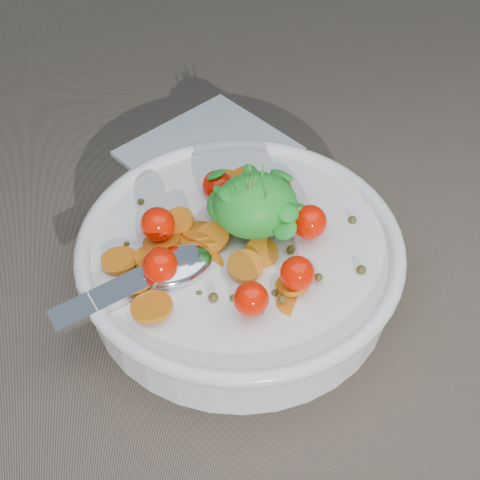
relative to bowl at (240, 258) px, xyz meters
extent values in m
plane|color=#796957|center=(0.01, -0.02, -0.03)|extent=(6.00, 6.00, 0.00)
cylinder|color=white|center=(0.00, 0.00, -0.01)|extent=(0.27, 0.27, 0.05)
torus|color=white|center=(0.00, 0.00, 0.02)|extent=(0.28, 0.28, 0.01)
cylinder|color=white|center=(0.00, 0.00, -0.03)|extent=(0.13, 0.13, 0.01)
cylinder|color=brown|center=(0.00, 0.00, -0.01)|extent=(0.24, 0.24, 0.04)
cylinder|color=orange|center=(-0.10, 0.00, 0.02)|extent=(0.04, 0.04, 0.01)
cylinder|color=orange|center=(0.04, 0.02, 0.02)|extent=(0.03, 0.03, 0.01)
cylinder|color=orange|center=(0.02, 0.07, 0.02)|extent=(0.04, 0.04, 0.01)
cylinder|color=orange|center=(0.00, 0.08, 0.02)|extent=(0.03, 0.03, 0.01)
cylinder|color=orange|center=(-0.02, 0.01, 0.02)|extent=(0.04, 0.04, 0.01)
cylinder|color=orange|center=(0.04, 0.02, 0.01)|extent=(0.04, 0.04, 0.01)
cylinder|color=orange|center=(-0.06, -0.02, 0.02)|extent=(0.04, 0.04, 0.01)
cylinder|color=orange|center=(-0.07, 0.00, 0.02)|extent=(0.05, 0.05, 0.01)
cylinder|color=orange|center=(-0.06, 0.03, 0.02)|extent=(0.04, 0.04, 0.00)
cylinder|color=orange|center=(0.01, 0.02, 0.02)|extent=(0.04, 0.04, 0.01)
cylinder|color=orange|center=(-0.03, -0.02, 0.01)|extent=(0.04, 0.04, 0.01)
cylinder|color=orange|center=(0.03, -0.06, 0.02)|extent=(0.04, 0.04, 0.01)
cylinder|color=orange|center=(-0.04, 0.01, 0.02)|extent=(0.05, 0.05, 0.01)
cylinder|color=orange|center=(-0.06, 0.01, 0.02)|extent=(0.04, 0.04, 0.02)
cylinder|color=orange|center=(-0.03, 0.02, 0.02)|extent=(0.04, 0.04, 0.01)
cylinder|color=orange|center=(-0.04, -0.01, 0.02)|extent=(0.03, 0.03, 0.01)
cylinder|color=orange|center=(0.03, -0.07, 0.02)|extent=(0.04, 0.04, 0.01)
cylinder|color=orange|center=(0.00, -0.03, 0.03)|extent=(0.04, 0.04, 0.01)
cylinder|color=orange|center=(-0.03, 0.01, 0.02)|extent=(0.04, 0.04, 0.01)
cylinder|color=orange|center=(-0.08, -0.06, 0.03)|extent=(0.04, 0.04, 0.01)
cylinder|color=orange|center=(-0.07, -0.01, 0.02)|extent=(0.04, 0.04, 0.01)
cylinder|color=orange|center=(0.01, -0.02, 0.02)|extent=(0.03, 0.03, 0.01)
cylinder|color=orange|center=(-0.05, 0.03, 0.03)|extent=(0.04, 0.04, 0.01)
sphere|color=#444016|center=(-0.03, -0.06, 0.02)|extent=(0.01, 0.01, 0.01)
sphere|color=#444016|center=(-0.06, 0.01, 0.02)|extent=(0.01, 0.01, 0.01)
sphere|color=#444016|center=(0.10, 0.01, 0.02)|extent=(0.01, 0.01, 0.01)
sphere|color=#444016|center=(0.05, 0.06, 0.02)|extent=(0.01, 0.01, 0.01)
sphere|color=#444016|center=(0.02, -0.06, 0.02)|extent=(0.01, 0.01, 0.01)
sphere|color=#444016|center=(0.02, -0.07, 0.03)|extent=(0.01, 0.01, 0.01)
sphere|color=#444016|center=(-0.02, -0.06, 0.02)|extent=(0.01, 0.01, 0.01)
sphere|color=#444016|center=(-0.04, -0.05, 0.02)|extent=(0.01, 0.01, 0.01)
sphere|color=#444016|center=(0.00, -0.08, 0.02)|extent=(0.01, 0.01, 0.01)
sphere|color=#444016|center=(0.06, 0.04, 0.02)|extent=(0.01, 0.01, 0.01)
sphere|color=#444016|center=(0.05, -0.05, 0.02)|extent=(0.01, 0.01, 0.01)
sphere|color=#444016|center=(0.05, 0.05, 0.02)|extent=(0.01, 0.01, 0.01)
sphere|color=#444016|center=(0.04, -0.02, 0.02)|extent=(0.01, 0.01, 0.01)
sphere|color=#444016|center=(0.09, -0.05, 0.02)|extent=(0.01, 0.01, 0.01)
sphere|color=#444016|center=(-0.04, 0.00, 0.02)|extent=(0.01, 0.01, 0.01)
sphere|color=#444016|center=(-0.09, 0.02, 0.02)|extent=(0.01, 0.01, 0.01)
sphere|color=#444016|center=(-0.04, -0.03, 0.03)|extent=(0.01, 0.01, 0.01)
sphere|color=#444016|center=(-0.08, 0.07, 0.02)|extent=(0.01, 0.01, 0.01)
sphere|color=#ED1300|center=(0.06, -0.01, 0.04)|extent=(0.03, 0.03, 0.03)
sphere|color=#ED1300|center=(0.04, 0.04, 0.04)|extent=(0.03, 0.03, 0.03)
sphere|color=#ED1300|center=(-0.01, 0.06, 0.04)|extent=(0.03, 0.03, 0.03)
sphere|color=#ED1300|center=(-0.07, 0.02, 0.04)|extent=(0.03, 0.03, 0.03)
sphere|color=#ED1300|center=(-0.07, -0.03, 0.04)|extent=(0.03, 0.03, 0.03)
sphere|color=#ED1300|center=(-0.01, -0.07, 0.04)|extent=(0.03, 0.03, 0.03)
sphere|color=#ED1300|center=(0.03, -0.06, 0.04)|extent=(0.03, 0.03, 0.03)
ellipsoid|color=green|center=(0.02, 0.01, 0.05)|extent=(0.07, 0.06, 0.05)
ellipsoid|color=green|center=(0.00, 0.02, 0.04)|extent=(0.04, 0.04, 0.03)
ellipsoid|color=green|center=(0.05, 0.04, 0.05)|extent=(0.03, 0.02, 0.02)
ellipsoid|color=green|center=(0.02, 0.03, 0.06)|extent=(0.03, 0.03, 0.02)
ellipsoid|color=green|center=(0.01, 0.01, 0.06)|extent=(0.04, 0.04, 0.02)
ellipsoid|color=green|center=(0.01, 0.02, 0.05)|extent=(0.02, 0.02, 0.02)
ellipsoid|color=green|center=(0.03, -0.02, 0.05)|extent=(0.03, 0.03, 0.02)
ellipsoid|color=green|center=(0.00, 0.01, 0.05)|extent=(0.03, 0.03, 0.02)
ellipsoid|color=green|center=(0.00, 0.01, 0.06)|extent=(0.03, 0.03, 0.02)
ellipsoid|color=green|center=(0.01, 0.03, 0.06)|extent=(0.03, 0.03, 0.02)
ellipsoid|color=green|center=(-0.01, 0.02, 0.06)|extent=(0.02, 0.03, 0.03)
ellipsoid|color=green|center=(0.04, -0.01, 0.06)|extent=(0.02, 0.02, 0.01)
ellipsoid|color=green|center=(0.04, 0.02, 0.05)|extent=(0.03, 0.03, 0.03)
ellipsoid|color=green|center=(0.02, 0.00, 0.05)|extent=(0.02, 0.02, 0.01)
ellipsoid|color=green|center=(0.03, 0.02, 0.06)|extent=(0.02, 0.02, 0.01)
ellipsoid|color=green|center=(0.03, 0.00, 0.06)|extent=(0.03, 0.03, 0.03)
ellipsoid|color=green|center=(0.01, 0.00, 0.06)|extent=(0.02, 0.02, 0.02)
ellipsoid|color=green|center=(-0.01, 0.06, 0.05)|extent=(0.02, 0.02, 0.01)
ellipsoid|color=green|center=(0.02, 0.02, 0.06)|extent=(0.03, 0.03, 0.02)
ellipsoid|color=green|center=(0.02, 0.00, 0.06)|extent=(0.02, 0.03, 0.02)
ellipsoid|color=green|center=(0.02, 0.05, 0.05)|extent=(0.02, 0.02, 0.02)
ellipsoid|color=green|center=(0.05, 0.01, 0.04)|extent=(0.03, 0.03, 0.02)
ellipsoid|color=green|center=(0.03, 0.02, 0.05)|extent=(0.03, 0.03, 0.02)
cylinder|color=#4C8C33|center=(0.02, 0.01, 0.06)|extent=(0.01, 0.01, 0.05)
cylinder|color=#4C8C33|center=(0.01, 0.00, 0.06)|extent=(0.01, 0.01, 0.04)
cylinder|color=#4C8C33|center=(0.02, 0.02, 0.06)|extent=(0.01, 0.01, 0.04)
cylinder|color=#4C8C33|center=(0.00, 0.01, 0.06)|extent=(0.01, 0.01, 0.04)
cylinder|color=#4C8C33|center=(0.01, 0.00, 0.06)|extent=(0.01, 0.01, 0.04)
cylinder|color=#4C8C33|center=(0.01, 0.00, 0.06)|extent=(0.01, 0.01, 0.04)
cylinder|color=#4C8C33|center=(0.02, 0.00, 0.06)|extent=(0.01, 0.01, 0.05)
ellipsoid|color=silver|center=(-0.06, -0.02, 0.02)|extent=(0.07, 0.06, 0.02)
cube|color=silver|center=(-0.10, -0.03, 0.02)|extent=(0.12, 0.06, 0.02)
cylinder|color=silver|center=(-0.07, -0.02, 0.03)|extent=(0.02, 0.02, 0.01)
cube|color=white|center=(0.01, 0.19, -0.03)|extent=(0.21, 0.20, 0.01)
camera|label=1|loc=(-0.08, -0.38, 0.43)|focal=50.00mm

